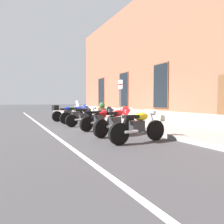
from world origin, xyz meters
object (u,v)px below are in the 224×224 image
object	(u,v)px
motorcycle_yellow_naked	(139,126)
parking_sign	(121,95)
motorcycle_black_sport	(102,117)
motorcycle_blue_sport	(78,113)
motorcycle_black_naked	(85,116)
motorcycle_green_touring	(67,112)
motorcycle_red_sport	(118,119)
barrel_planter	(102,111)

from	to	relation	value
motorcycle_yellow_naked	parking_sign	xyz separation A→B (m)	(-4.12, 1.75, 1.11)
motorcycle_black_sport	motorcycle_blue_sport	bearing A→B (deg)	-177.60
motorcycle_black_sport	motorcycle_yellow_naked	world-z (taller)	motorcycle_black_sport
motorcycle_black_naked	parking_sign	bearing A→B (deg)	77.87
motorcycle_green_touring	motorcycle_red_sport	size ratio (longest dim) A/B	1.04
motorcycle_green_touring	motorcycle_yellow_naked	size ratio (longest dim) A/B	1.07
motorcycle_green_touring	motorcycle_blue_sport	distance (m)	1.66
motorcycle_green_touring	motorcycle_black_sport	bearing A→B (deg)	4.22
motorcycle_blue_sport	parking_sign	size ratio (longest dim) A/B	0.91
motorcycle_yellow_naked	parking_sign	size ratio (longest dim) A/B	0.92
motorcycle_black_naked	motorcycle_yellow_naked	distance (m)	4.52
motorcycle_blue_sport	motorcycle_black_sport	world-z (taller)	motorcycle_blue_sport
motorcycle_red_sport	parking_sign	bearing A→B (deg)	148.03
barrel_planter	motorcycle_red_sport	bearing A→B (deg)	-19.48
motorcycle_black_sport	motorcycle_black_naked	bearing A→B (deg)	-171.88
motorcycle_blue_sport	barrel_planter	bearing A→B (deg)	126.30
parking_sign	barrel_planter	bearing A→B (deg)	171.65
motorcycle_blue_sport	motorcycle_yellow_naked	size ratio (longest dim) A/B	0.99
motorcycle_black_sport	barrel_planter	distance (m)	5.04
motorcycle_red_sport	barrel_planter	bearing A→B (deg)	160.52
motorcycle_black_sport	motorcycle_yellow_naked	bearing A→B (deg)	-2.64
motorcycle_yellow_naked	barrel_planter	size ratio (longest dim) A/B	2.00
parking_sign	motorcycle_yellow_naked	bearing A→B (deg)	-22.94
motorcycle_green_touring	motorcycle_yellow_naked	distance (m)	7.56
parking_sign	barrel_planter	size ratio (longest dim) A/B	2.19
motorcycle_blue_sport	motorcycle_yellow_naked	distance (m)	5.92
motorcycle_green_touring	parking_sign	size ratio (longest dim) A/B	0.98
motorcycle_black_naked	motorcycle_black_sport	distance (m)	1.54
motorcycle_green_touring	motorcycle_red_sport	distance (m)	6.08
motorcycle_blue_sport	motorcycle_black_naked	distance (m)	1.41
motorcycle_green_touring	barrel_planter	xyz separation A→B (m)	(-0.00, 2.45, 0.05)
motorcycle_black_sport	motorcycle_red_sport	distance (m)	1.50
motorcycle_black_sport	barrel_planter	xyz separation A→B (m)	(-4.57, 2.11, 0.03)
motorcycle_blue_sport	motorcycle_red_sport	xyz separation A→B (m)	(4.43, 0.09, -0.01)
motorcycle_black_naked	barrel_planter	world-z (taller)	barrel_planter
motorcycle_black_sport	motorcycle_yellow_naked	xyz separation A→B (m)	(2.99, -0.14, -0.07)
motorcycle_green_touring	motorcycle_black_naked	size ratio (longest dim) A/B	1.08
motorcycle_green_touring	motorcycle_black_naked	bearing A→B (deg)	2.24
motorcycle_green_touring	barrel_planter	distance (m)	2.45
motorcycle_red_sport	motorcycle_blue_sport	bearing A→B (deg)	-178.86
motorcycle_green_touring	motorcycle_black_naked	world-z (taller)	motorcycle_green_touring
motorcycle_red_sport	motorcycle_black_sport	bearing A→B (deg)	178.66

